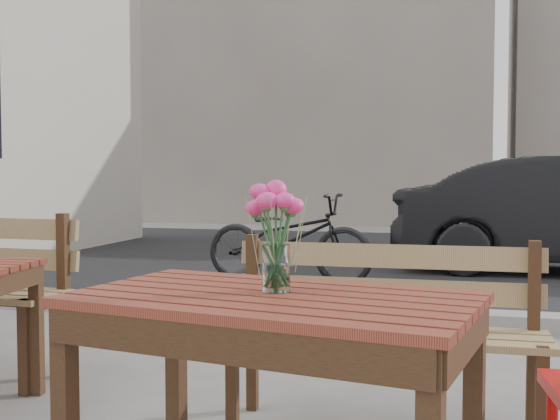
# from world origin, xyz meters

# --- Properties ---
(street) EXTENTS (30.00, 8.12, 0.12)m
(street) POSITION_xyz_m (0.00, 5.06, 0.03)
(street) COLOR black
(street) RESTS_ON ground
(backdrop_buildings) EXTENTS (15.50, 4.00, 8.00)m
(backdrop_buildings) POSITION_xyz_m (0.17, 14.40, 3.60)
(backdrop_buildings) COLOR gray
(backdrop_buildings) RESTS_ON ground
(main_table) EXTENTS (1.32, 0.92, 0.75)m
(main_table) POSITION_xyz_m (-0.14, -0.17, 0.63)
(main_table) COLOR #582017
(main_table) RESTS_ON ground
(main_bench) EXTENTS (1.38, 0.43, 0.85)m
(main_bench) POSITION_xyz_m (0.09, 0.84, 0.52)
(main_bench) COLOR olive
(main_bench) RESTS_ON ground
(main_vase) EXTENTS (0.19, 0.19, 0.35)m
(main_vase) POSITION_xyz_m (-0.15, -0.11, 0.97)
(main_vase) COLOR white
(main_vase) RESTS_ON main_table
(bicycle) EXTENTS (1.80, 0.76, 0.92)m
(bicycle) POSITION_xyz_m (-1.29, 4.68, 0.46)
(bicycle) COLOR black
(bicycle) RESTS_ON ground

